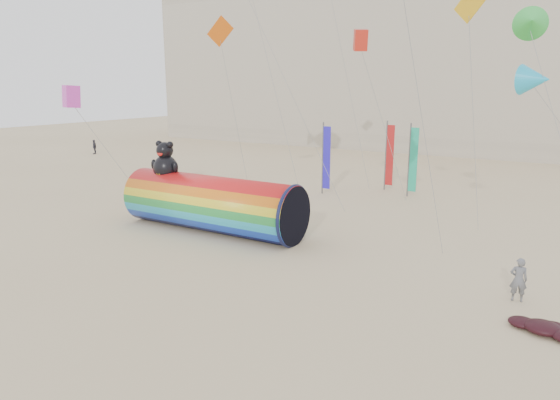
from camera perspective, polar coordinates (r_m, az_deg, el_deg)
The scene contains 6 objects.
ground at distance 23.55m, azimuth -2.95°, elevation -6.26°, with size 160.00×160.00×0.00m, color #CCB58C.
hotel_building at distance 68.88m, azimuth 10.69°, elevation 14.90°, with size 60.40×15.40×20.60m.
windsock_assembly at distance 27.18m, azimuth -7.80°, elevation -0.25°, with size 10.39×3.16×4.79m.
kite_handler at distance 20.38m, azimuth 25.61°, elevation -8.21°, with size 0.61×0.40×1.67m, color slate.
fabric_bundle at distance 18.51m, azimuth 28.47°, elevation -12.88°, with size 2.62×1.35×0.41m.
festival_banners at distance 36.80m, azimuth 10.85°, elevation 4.76°, with size 6.28×3.75×5.20m.
Camera 1 is at (12.54, -18.36, 7.76)m, focal length 32.00 mm.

